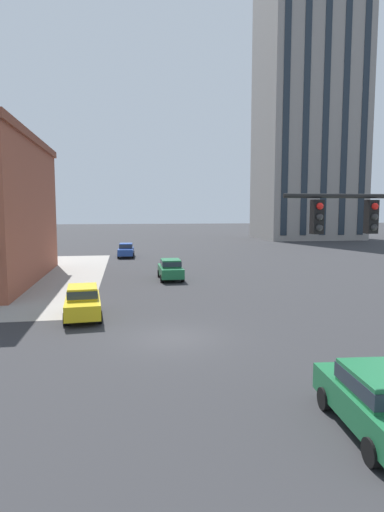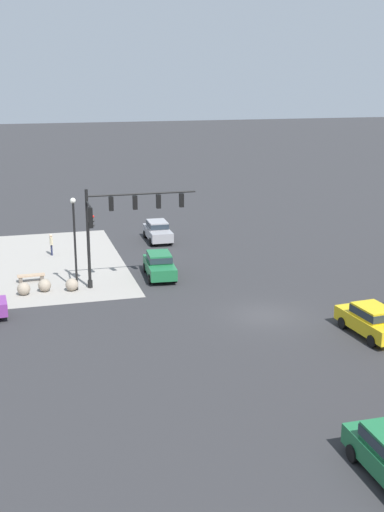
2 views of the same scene
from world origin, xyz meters
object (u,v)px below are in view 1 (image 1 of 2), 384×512
(car_main_southbound_near, at_px, (379,399))
(car_main_northbound_far, at_px, (126,250))
(car_cross_eastbound, at_px, (171,268))
(car_main_southbound_far, at_px, (83,301))

(car_main_southbound_near, bearing_deg, car_main_northbound_far, 98.28)
(car_main_northbound_far, distance_m, car_cross_eastbound, 17.90)
(car_main_southbound_far, bearing_deg, car_main_northbound_far, 85.43)
(car_main_northbound_far, distance_m, car_main_southbound_far, 29.40)
(car_main_northbound_far, relative_size, car_cross_eastbound, 1.02)
(car_main_southbound_near, xyz_separation_m, car_main_southbound_far, (-8.55, 13.33, 0.00))
(car_main_southbound_near, bearing_deg, car_main_southbound_far, 122.67)
(car_main_northbound_far, height_order, car_cross_eastbound, same)
(car_main_southbound_far, xyz_separation_m, car_cross_eastbound, (5.89, 11.76, 0.00))
(car_main_northbound_far, relative_size, car_main_southbound_near, 0.99)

